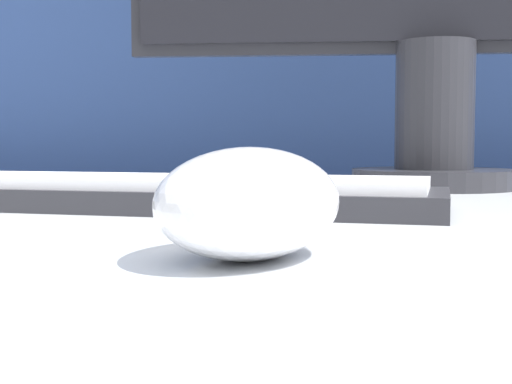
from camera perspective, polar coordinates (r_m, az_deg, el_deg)
The scene contains 3 objects.
partition_panel at distance 1.12m, azimuth 0.31°, elevation 2.50°, with size 5.00×0.03×1.44m.
computer_mouse_near at distance 0.30m, azimuth -0.52°, elevation -0.87°, with size 0.10×0.12×0.05m.
keyboard at distance 0.53m, azimuth -9.59°, elevation -0.05°, with size 0.46×0.19×0.02m.
Camera 1 is at (0.09, -0.42, 0.75)m, focal length 50.00 mm.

